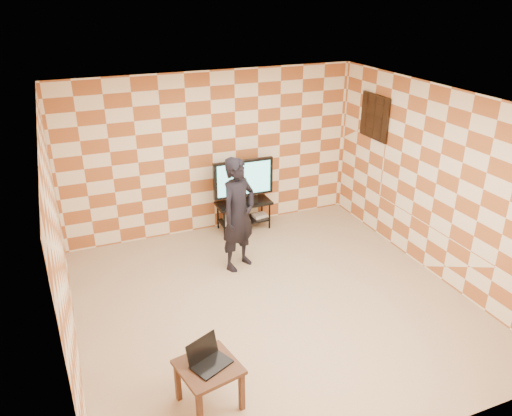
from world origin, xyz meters
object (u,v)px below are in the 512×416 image
object	(u,v)px
tv_stand	(244,209)
person	(238,214)
side_table	(209,373)
tv	(243,179)

from	to	relation	value
tv_stand	person	size ratio (longest dim) A/B	0.55
tv_stand	side_table	xyz separation A→B (m)	(-1.76, -3.61, 0.05)
tv_stand	side_table	size ratio (longest dim) A/B	1.42
tv	person	size ratio (longest dim) A/B	0.61
person	tv	bearing A→B (deg)	38.37
person	side_table	bearing A→B (deg)	-144.12
tv	side_table	distance (m)	4.04
side_table	tv_stand	bearing A→B (deg)	64.05
tv	tv_stand	bearing A→B (deg)	91.05
tv_stand	person	bearing A→B (deg)	-114.21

